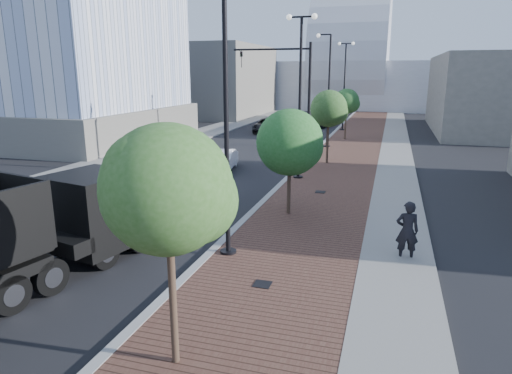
# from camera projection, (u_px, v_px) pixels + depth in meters

# --- Properties ---
(sidewalk) EXTENTS (7.00, 140.00, 0.12)m
(sidewalk) POSITION_uv_depth(u_px,v_px,m) (366.00, 139.00, 42.58)
(sidewalk) COLOR #4C2D23
(sidewalk) RESTS_ON ground
(concrete_strip) EXTENTS (2.40, 140.00, 0.13)m
(concrete_strip) POSITION_uv_depth(u_px,v_px,m) (396.00, 140.00, 41.82)
(concrete_strip) COLOR slate
(concrete_strip) RESTS_ON ground
(curb) EXTENTS (0.30, 140.00, 0.14)m
(curb) POSITION_uv_depth(u_px,v_px,m) (329.00, 137.00, 43.55)
(curb) COLOR gray
(curb) RESTS_ON ground
(west_sidewalk) EXTENTS (4.00, 140.00, 0.12)m
(west_sidewalk) POSITION_uv_depth(u_px,v_px,m) (205.00, 133.00, 47.19)
(west_sidewalk) COLOR slate
(west_sidewalk) RESTS_ON ground
(dump_truck) EXTENTS (5.16, 13.54, 3.35)m
(dump_truck) POSITION_uv_depth(u_px,v_px,m) (0.00, 250.00, 12.39)
(dump_truck) COLOR black
(dump_truck) RESTS_ON ground
(white_sedan) EXTENTS (1.96, 4.10, 1.30)m
(white_sedan) POSITION_uv_depth(u_px,v_px,m) (223.00, 160.00, 29.14)
(white_sedan) COLOR white
(white_sedan) RESTS_ON ground
(dark_car_mid) EXTENTS (2.98, 5.51, 1.47)m
(dark_car_mid) POSITION_uv_depth(u_px,v_px,m) (267.00, 125.00, 47.58)
(dark_car_mid) COLOR black
(dark_car_mid) RESTS_ON ground
(dark_car_far) EXTENTS (2.31, 4.50, 1.25)m
(dark_car_far) POSITION_uv_depth(u_px,v_px,m) (321.00, 122.00, 52.28)
(dark_car_far) COLOR black
(dark_car_far) RESTS_ON ground
(pedestrian) EXTENTS (0.81, 0.58, 2.06)m
(pedestrian) POSITION_uv_depth(u_px,v_px,m) (407.00, 231.00, 14.97)
(pedestrian) COLOR black
(pedestrian) RESTS_ON ground
(streetlight_1) EXTENTS (1.44, 0.56, 9.21)m
(streetlight_1) POSITION_uv_depth(u_px,v_px,m) (223.00, 130.00, 14.53)
(streetlight_1) COLOR black
(streetlight_1) RESTS_ON ground
(streetlight_2) EXTENTS (1.72, 0.56, 9.28)m
(streetlight_2) POSITION_uv_depth(u_px,v_px,m) (300.00, 97.00, 25.51)
(streetlight_2) COLOR black
(streetlight_2) RESTS_ON ground
(streetlight_3) EXTENTS (1.44, 0.56, 9.21)m
(streetlight_3) POSITION_uv_depth(u_px,v_px,m) (327.00, 96.00, 36.80)
(streetlight_3) COLOR black
(streetlight_3) RESTS_ON ground
(streetlight_4) EXTENTS (1.72, 0.56, 9.28)m
(streetlight_4) POSITION_uv_depth(u_px,v_px,m) (344.00, 86.00, 47.78)
(streetlight_4) COLOR black
(streetlight_4) RESTS_ON ground
(traffic_mast) EXTENTS (5.09, 0.20, 8.00)m
(traffic_mast) POSITION_uv_depth(u_px,v_px,m) (295.00, 92.00, 28.51)
(traffic_mast) COLOR black
(traffic_mast) RESTS_ON ground
(tree_0) EXTENTS (2.63, 2.62, 5.26)m
(tree_0) POSITION_uv_depth(u_px,v_px,m) (170.00, 190.00, 8.76)
(tree_0) COLOR #382619
(tree_0) RESTS_ON ground
(tree_1) EXTENTS (2.86, 2.86, 4.71)m
(tree_1) POSITION_uv_depth(u_px,v_px,m) (291.00, 143.00, 19.13)
(tree_1) COLOR #382619
(tree_1) RESTS_ON ground
(tree_2) EXTENTS (2.51, 2.48, 5.06)m
(tree_2) POSITION_uv_depth(u_px,v_px,m) (330.00, 109.00, 30.13)
(tree_2) COLOR #382619
(tree_2) RESTS_ON ground
(tree_3) EXTENTS (2.36, 2.31, 4.76)m
(tree_3) POSITION_uv_depth(u_px,v_px,m) (347.00, 101.00, 41.32)
(tree_3) COLOR #382619
(tree_3) RESTS_ON ground
(tower_podium) EXTENTS (19.00, 19.00, 3.00)m
(tower_podium) POSITION_uv_depth(u_px,v_px,m) (64.00, 123.00, 42.48)
(tower_podium) COLOR #636059
(tower_podium) RESTS_ON ground
(convention_center) EXTENTS (50.00, 30.00, 50.00)m
(convention_center) POSITION_uv_depth(u_px,v_px,m) (352.00, 74.00, 84.40)
(convention_center) COLOR #B0B2BA
(convention_center) RESTS_ON ground
(commercial_block_nw) EXTENTS (14.00, 20.00, 10.00)m
(commercial_block_nw) POSITION_uv_depth(u_px,v_px,m) (214.00, 81.00, 66.48)
(commercial_block_nw) COLOR slate
(commercial_block_nw) RESTS_ON ground
(commercial_block_ne) EXTENTS (12.00, 22.00, 8.00)m
(commercial_block_ne) POSITION_uv_depth(u_px,v_px,m) (495.00, 94.00, 47.39)
(commercial_block_ne) COLOR #5F5D56
(commercial_block_ne) RESTS_ON ground
(utility_cover_1) EXTENTS (0.50, 0.50, 0.02)m
(utility_cover_1) POSITION_uv_depth(u_px,v_px,m) (262.00, 284.00, 13.18)
(utility_cover_1) COLOR black
(utility_cover_1) RESTS_ON sidewalk
(utility_cover_2) EXTENTS (0.50, 0.50, 0.02)m
(utility_cover_2) POSITION_uv_depth(u_px,v_px,m) (320.00, 192.00, 23.38)
(utility_cover_2) COLOR black
(utility_cover_2) RESTS_ON sidewalk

